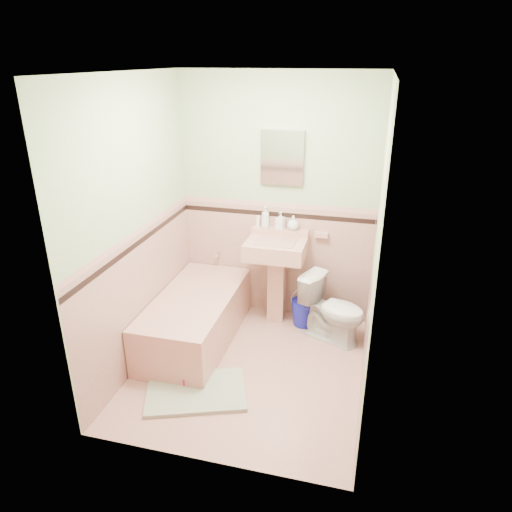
% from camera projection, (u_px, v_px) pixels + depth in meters
% --- Properties ---
extents(floor, '(2.20, 2.20, 0.00)m').
position_uv_depth(floor, '(249.00, 368.00, 4.26)').
color(floor, tan).
rests_on(floor, ground).
extents(ceiling, '(2.20, 2.20, 0.00)m').
position_uv_depth(ceiling, '(247.00, 72.00, 3.29)').
color(ceiling, white).
rests_on(ceiling, ground).
extents(wall_back, '(2.50, 0.00, 2.50)m').
position_uv_depth(wall_back, '(277.00, 201.00, 4.76)').
color(wall_back, beige).
rests_on(wall_back, ground).
extents(wall_front, '(2.50, 0.00, 2.50)m').
position_uv_depth(wall_front, '(199.00, 303.00, 2.80)').
color(wall_front, beige).
rests_on(wall_front, ground).
extents(wall_left, '(0.00, 2.50, 2.50)m').
position_uv_depth(wall_left, '(135.00, 229.00, 4.01)').
color(wall_left, beige).
rests_on(wall_left, ground).
extents(wall_right, '(0.00, 2.50, 2.50)m').
position_uv_depth(wall_right, '(376.00, 251.00, 3.55)').
color(wall_right, beige).
rests_on(wall_right, ground).
extents(wainscot_back, '(2.00, 0.00, 2.00)m').
position_uv_depth(wainscot_back, '(276.00, 261.00, 5.00)').
color(wainscot_back, tan).
rests_on(wainscot_back, ground).
extents(wainscot_front, '(2.00, 0.00, 2.00)m').
position_uv_depth(wainscot_front, '(205.00, 390.00, 3.06)').
color(wainscot_front, tan).
rests_on(wainscot_front, ground).
extents(wainscot_left, '(0.00, 2.20, 2.20)m').
position_uv_depth(wainscot_left, '(143.00, 297.00, 4.26)').
color(wainscot_left, tan).
rests_on(wainscot_left, ground).
extents(wainscot_right, '(0.00, 2.20, 2.20)m').
position_uv_depth(wainscot_right, '(367.00, 325.00, 3.80)').
color(wainscot_right, tan).
rests_on(wainscot_right, ground).
extents(accent_back, '(2.00, 0.00, 2.00)m').
position_uv_depth(accent_back, '(276.00, 214.00, 4.79)').
color(accent_back, black).
rests_on(accent_back, ground).
extents(accent_front, '(2.00, 0.00, 2.00)m').
position_uv_depth(accent_front, '(201.00, 321.00, 2.86)').
color(accent_front, black).
rests_on(accent_front, ground).
extents(accent_left, '(0.00, 2.20, 2.20)m').
position_uv_depth(accent_left, '(138.00, 243.00, 4.05)').
color(accent_left, black).
rests_on(accent_left, ground).
extents(accent_right, '(0.00, 2.20, 2.20)m').
position_uv_depth(accent_right, '(372.00, 266.00, 3.60)').
color(accent_right, black).
rests_on(accent_right, ground).
extents(cap_back, '(2.00, 0.00, 2.00)m').
position_uv_depth(cap_back, '(277.00, 205.00, 4.75)').
color(cap_back, tan).
rests_on(cap_back, ground).
extents(cap_front, '(2.00, 0.00, 2.00)m').
position_uv_depth(cap_front, '(201.00, 306.00, 2.82)').
color(cap_front, tan).
rests_on(cap_front, ground).
extents(cap_left, '(0.00, 2.20, 2.20)m').
position_uv_depth(cap_left, '(137.00, 232.00, 4.01)').
color(cap_left, tan).
rests_on(cap_left, ground).
extents(cap_right, '(0.00, 2.20, 2.20)m').
position_uv_depth(cap_right, '(373.00, 254.00, 3.56)').
color(cap_right, tan).
rests_on(cap_right, ground).
extents(bathtub, '(0.70, 1.50, 0.45)m').
position_uv_depth(bathtub, '(196.00, 319.00, 4.61)').
color(bathtub, tan).
rests_on(bathtub, floor).
extents(tub_faucet, '(0.04, 0.12, 0.04)m').
position_uv_depth(tub_faucet, '(218.00, 254.00, 5.10)').
color(tub_faucet, silver).
rests_on(tub_faucet, wall_back).
extents(sink, '(0.59, 0.48, 0.92)m').
position_uv_depth(sink, '(276.00, 282.00, 4.84)').
color(sink, tan).
rests_on(sink, floor).
extents(sink_faucet, '(0.02, 0.02, 0.10)m').
position_uv_depth(sink_faucet, '(279.00, 233.00, 4.77)').
color(sink_faucet, silver).
rests_on(sink_faucet, sink).
extents(medicine_cabinet, '(0.42, 0.04, 0.53)m').
position_uv_depth(medicine_cabinet, '(282.00, 158.00, 4.54)').
color(medicine_cabinet, white).
rests_on(medicine_cabinet, wall_back).
extents(soap_dish, '(0.13, 0.08, 0.04)m').
position_uv_depth(soap_dish, '(321.00, 235.00, 4.73)').
color(soap_dish, tan).
rests_on(soap_dish, wall_back).
extents(soap_bottle_left, '(0.09, 0.10, 0.22)m').
position_uv_depth(soap_bottle_left, '(265.00, 217.00, 4.79)').
color(soap_bottle_left, '#B2B2B2').
rests_on(soap_bottle_left, sink).
extents(soap_bottle_mid, '(0.10, 0.10, 0.18)m').
position_uv_depth(soap_bottle_mid, '(281.00, 220.00, 4.76)').
color(soap_bottle_mid, '#B2B2B2').
rests_on(soap_bottle_mid, sink).
extents(soap_bottle_right, '(0.15, 0.15, 0.15)m').
position_uv_depth(soap_bottle_right, '(293.00, 223.00, 4.74)').
color(soap_bottle_right, '#B2B2B2').
rests_on(soap_bottle_right, sink).
extents(tube, '(0.04, 0.04, 0.12)m').
position_uv_depth(tube, '(258.00, 221.00, 4.83)').
color(tube, white).
rests_on(tube, sink).
extents(toilet, '(0.73, 0.59, 0.65)m').
position_uv_depth(toilet, '(333.00, 309.00, 4.60)').
color(toilet, white).
rests_on(toilet, floor).
extents(bucket, '(0.34, 0.34, 0.27)m').
position_uv_depth(bucket, '(304.00, 313.00, 4.92)').
color(bucket, '#1417A0').
rests_on(bucket, floor).
extents(bath_mat, '(0.96, 0.80, 0.03)m').
position_uv_depth(bath_mat, '(196.00, 392.00, 3.94)').
color(bath_mat, '#929E83').
rests_on(bath_mat, floor).
extents(shoe, '(0.18, 0.13, 0.06)m').
position_uv_depth(shoe, '(180.00, 378.00, 4.03)').
color(shoe, '#BF1E59').
rests_on(shoe, bath_mat).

